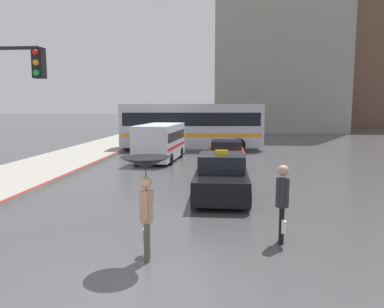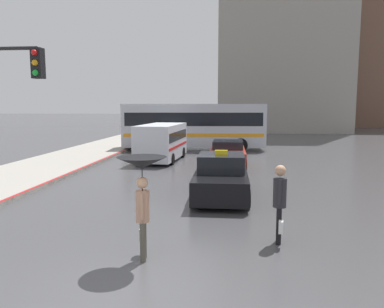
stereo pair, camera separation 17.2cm
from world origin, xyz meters
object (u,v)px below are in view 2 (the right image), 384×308
object	(u,v)px
ambulance_van	(162,140)
pedestrian_with_umbrella	(142,178)
sedan_red	(228,154)
city_bus	(194,125)
pedestrian_man	(280,198)
taxi	(221,178)

from	to	relation	value
ambulance_van	pedestrian_with_umbrella	world-z (taller)	pedestrian_with_umbrella
pedestrian_with_umbrella	ambulance_van	bearing A→B (deg)	0.71
sedan_red	city_bus	xyz separation A→B (m)	(-2.53, 7.30, 1.21)
sedan_red	pedestrian_man	xyz separation A→B (m)	(1.26, -11.35, 0.44)
ambulance_van	city_bus	world-z (taller)	city_bus
city_bus	pedestrian_with_umbrella	xyz separation A→B (m)	(0.86, -19.91, -0.11)
pedestrian_with_umbrella	sedan_red	bearing A→B (deg)	-15.64
taxi	ambulance_van	xyz separation A→B (m)	(-3.70, 8.69, 0.50)
pedestrian_with_umbrella	pedestrian_man	size ratio (longest dim) A/B	1.17
taxi	city_bus	size ratio (longest dim) A/B	0.40
pedestrian_with_umbrella	pedestrian_man	xyz separation A→B (m)	(2.93, 1.26, -0.66)
pedestrian_man	pedestrian_with_umbrella	bearing A→B (deg)	-58.24
ambulance_van	pedestrian_man	world-z (taller)	ambulance_van
ambulance_van	city_bus	size ratio (longest dim) A/B	0.51
city_bus	pedestrian_with_umbrella	bearing A→B (deg)	177.77
sedan_red	city_bus	bearing A→B (deg)	-70.85
sedan_red	ambulance_van	world-z (taller)	ambulance_van
city_bus	pedestrian_man	xyz separation A→B (m)	(3.80, -18.65, -0.77)
sedan_red	city_bus	world-z (taller)	city_bus
taxi	sedan_red	distance (m)	7.00
taxi	pedestrian_man	bearing A→B (deg)	108.46
taxi	pedestrian_with_umbrella	size ratio (longest dim) A/B	1.91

